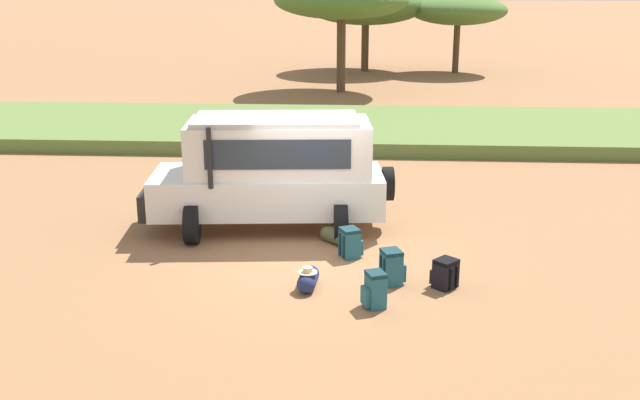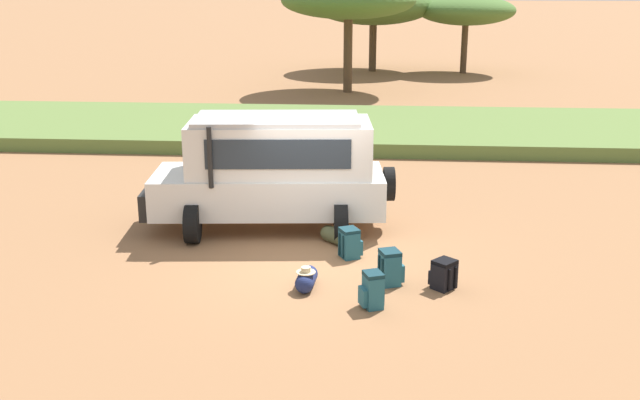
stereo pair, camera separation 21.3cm
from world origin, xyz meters
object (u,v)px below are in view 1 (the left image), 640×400
at_px(backpack_cluster_center, 375,290).
at_px(acacia_tree_left_mid, 366,5).
at_px(duffel_bag_soft_canvas, 336,236).
at_px(backpack_near_rear_wheel, 445,274).
at_px(acacia_tree_centre_back, 458,11).
at_px(acacia_tree_far_left, 342,1).
at_px(safari_vehicle, 273,170).
at_px(backpack_beside_front_wheel, 392,267).
at_px(backpack_outermost, 350,243).
at_px(duffel_bag_low_black_case, 308,279).

distance_m(backpack_cluster_center, acacia_tree_left_mid, 32.20).
distance_m(backpack_cluster_center, duffel_bag_soft_canvas, 3.11).
height_order(backpack_near_rear_wheel, duffel_bag_soft_canvas, backpack_near_rear_wheel).
bearing_deg(acacia_tree_centre_back, acacia_tree_left_mid, 174.77).
distance_m(backpack_near_rear_wheel, acacia_tree_left_mid, 31.37).
height_order(backpack_near_rear_wheel, acacia_tree_far_left, acacia_tree_far_left).
height_order(safari_vehicle, backpack_beside_front_wheel, safari_vehicle).
xyz_separation_m(backpack_cluster_center, duffel_bag_soft_canvas, (-0.76, 3.01, -0.14)).
height_order(safari_vehicle, backpack_cluster_center, safari_vehicle).
distance_m(backpack_beside_front_wheel, backpack_outermost, 1.48).
height_order(acacia_tree_far_left, acacia_tree_centre_back, acacia_tree_far_left).
bearing_deg(safari_vehicle, acacia_tree_left_mid, 86.18).
distance_m(acacia_tree_left_mid, acacia_tree_centre_back, 5.14).
height_order(backpack_outermost, acacia_tree_left_mid, acacia_tree_left_mid).
bearing_deg(acacia_tree_centre_back, duffel_bag_soft_canvas, -101.06).
relative_size(backpack_outermost, duffel_bag_soft_canvas, 0.86).
height_order(backpack_near_rear_wheel, acacia_tree_left_mid, acacia_tree_left_mid).
distance_m(backpack_beside_front_wheel, backpack_near_rear_wheel, 0.94).
bearing_deg(duffel_bag_low_black_case, backpack_near_rear_wheel, 4.03).
bearing_deg(backpack_beside_front_wheel, safari_vehicle, 129.84).
relative_size(safari_vehicle, backpack_beside_front_wheel, 8.58).
bearing_deg(duffel_bag_low_black_case, backpack_beside_front_wheel, 11.08).
bearing_deg(duffel_bag_soft_canvas, acacia_tree_far_left, 91.71).
distance_m(backpack_outermost, acacia_tree_centre_back, 29.92).
bearing_deg(safari_vehicle, backpack_near_rear_wheel, -42.18).
xyz_separation_m(backpack_near_rear_wheel, acacia_tree_far_left, (-2.62, 22.98, 3.92)).
height_order(safari_vehicle, acacia_tree_left_mid, acacia_tree_left_mid).
xyz_separation_m(duffel_bag_low_black_case, acacia_tree_centre_back, (5.97, 30.84, 3.24)).
distance_m(backpack_near_rear_wheel, duffel_bag_low_black_case, 2.40).
height_order(backpack_cluster_center, backpack_outermost, backpack_cluster_center).
xyz_separation_m(duffel_bag_low_black_case, acacia_tree_far_left, (-0.23, 23.15, 4.00)).
distance_m(backpack_outermost, duffel_bag_low_black_case, 1.71).
distance_m(safari_vehicle, acacia_tree_centre_back, 28.54).
bearing_deg(backpack_outermost, backpack_beside_front_wheel, -58.79).
height_order(backpack_near_rear_wheel, backpack_outermost, backpack_outermost).
relative_size(safari_vehicle, backpack_outermost, 9.21).
height_order(acacia_tree_left_mid, acacia_tree_centre_back, acacia_tree_left_mid).
distance_m(backpack_beside_front_wheel, acacia_tree_left_mid, 31.21).
distance_m(backpack_beside_front_wheel, acacia_tree_centre_back, 31.04).
bearing_deg(acacia_tree_centre_back, backpack_cluster_center, -98.68).
relative_size(backpack_beside_front_wheel, duffel_bag_soft_canvas, 0.92).
bearing_deg(duffel_bag_low_black_case, backpack_cluster_center, -31.77).
bearing_deg(backpack_cluster_center, acacia_tree_centre_back, 81.32).
bearing_deg(acacia_tree_left_mid, acacia_tree_far_left, -97.61).
relative_size(backpack_near_rear_wheel, duffel_bag_soft_canvas, 0.77).
bearing_deg(safari_vehicle, duffel_bag_low_black_case, -72.76).
relative_size(backpack_beside_front_wheel, acacia_tree_centre_back, 0.12).
xyz_separation_m(backpack_near_rear_wheel, backpack_outermost, (-1.70, 1.38, 0.03)).
xyz_separation_m(backpack_beside_front_wheel, backpack_near_rear_wheel, (0.93, -0.12, -0.05)).
distance_m(backpack_outermost, acacia_tree_left_mid, 29.95).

